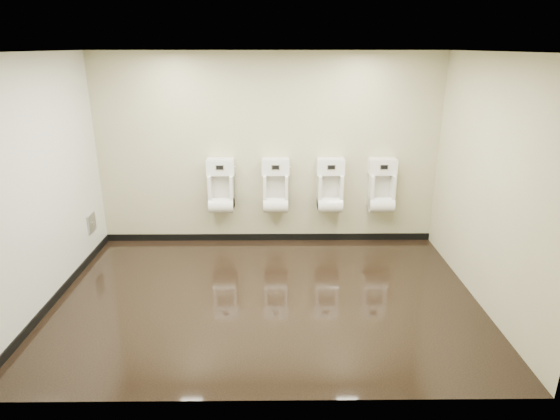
{
  "coord_description": "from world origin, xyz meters",
  "views": [
    {
      "loc": [
        0.12,
        -4.97,
        2.86
      ],
      "look_at": [
        0.17,
        0.55,
        0.91
      ],
      "focal_mm": 30.0,
      "sensor_mm": 36.0,
      "label": 1
    }
  ],
  "objects_px": {
    "urinal_0": "(221,190)",
    "urinal_2": "(330,189)",
    "access_panel": "(91,223)",
    "urinal_3": "(382,189)",
    "urinal_1": "(276,190)"
  },
  "relations": [
    {
      "from": "urinal_0",
      "to": "urinal_1",
      "type": "xyz_separation_m",
      "value": [
        0.8,
        0.0,
        0.0
      ]
    },
    {
      "from": "urinal_0",
      "to": "access_panel",
      "type": "bearing_deg",
      "value": -167.05
    },
    {
      "from": "urinal_0",
      "to": "urinal_3",
      "type": "distance_m",
      "value": 2.36
    },
    {
      "from": "urinal_1",
      "to": "urinal_2",
      "type": "distance_m",
      "value": 0.8
    },
    {
      "from": "access_panel",
      "to": "urinal_0",
      "type": "bearing_deg",
      "value": 12.95
    },
    {
      "from": "access_panel",
      "to": "urinal_2",
      "type": "height_order",
      "value": "urinal_2"
    },
    {
      "from": "access_panel",
      "to": "urinal_3",
      "type": "distance_m",
      "value": 4.19
    },
    {
      "from": "urinal_0",
      "to": "urinal_2",
      "type": "xyz_separation_m",
      "value": [
        1.6,
        0.0,
        0.0
      ]
    },
    {
      "from": "access_panel",
      "to": "urinal_2",
      "type": "xyz_separation_m",
      "value": [
        3.4,
        0.41,
        0.36
      ]
    },
    {
      "from": "access_panel",
      "to": "urinal_1",
      "type": "distance_m",
      "value": 2.65
    },
    {
      "from": "urinal_1",
      "to": "urinal_3",
      "type": "xyz_separation_m",
      "value": [
        1.56,
        0.0,
        0.0
      ]
    },
    {
      "from": "urinal_2",
      "to": "urinal_3",
      "type": "xyz_separation_m",
      "value": [
        0.76,
        0.0,
        0.0
      ]
    },
    {
      "from": "access_panel",
      "to": "urinal_2",
      "type": "bearing_deg",
      "value": 6.93
    },
    {
      "from": "urinal_2",
      "to": "urinal_3",
      "type": "height_order",
      "value": "same"
    },
    {
      "from": "access_panel",
      "to": "urinal_1",
      "type": "height_order",
      "value": "urinal_1"
    }
  ]
}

